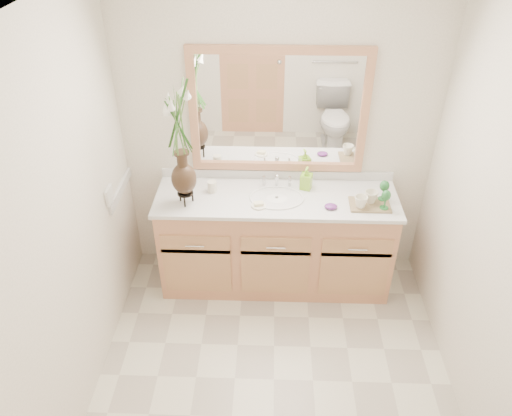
{
  "coord_description": "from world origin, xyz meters",
  "views": [
    {
      "loc": [
        -0.05,
        -2.15,
        2.9
      ],
      "look_at": [
        -0.14,
        0.65,
        0.97
      ],
      "focal_mm": 35.0,
      "sensor_mm": 36.0,
      "label": 1
    }
  ],
  "objects_px": {
    "soap_bottle": "(306,179)",
    "tumbler": "(212,187)",
    "tray": "(370,205)",
    "flower_vase": "(179,129)"
  },
  "relations": [
    {
      "from": "flower_vase",
      "to": "soap_bottle",
      "type": "height_order",
      "value": "flower_vase"
    },
    {
      "from": "flower_vase",
      "to": "soap_bottle",
      "type": "relative_size",
      "value": 5.29
    },
    {
      "from": "tumbler",
      "to": "soap_bottle",
      "type": "bearing_deg",
      "value": 5.6
    },
    {
      "from": "flower_vase",
      "to": "tumbler",
      "type": "height_order",
      "value": "flower_vase"
    },
    {
      "from": "soap_bottle",
      "to": "tray",
      "type": "relative_size",
      "value": 0.56
    },
    {
      "from": "tumbler",
      "to": "tray",
      "type": "xyz_separation_m",
      "value": [
        1.18,
        -0.15,
        -0.04
      ]
    },
    {
      "from": "soap_bottle",
      "to": "flower_vase",
      "type": "bearing_deg",
      "value": -147.66
    },
    {
      "from": "tray",
      "to": "flower_vase",
      "type": "bearing_deg",
      "value": -178.75
    },
    {
      "from": "soap_bottle",
      "to": "tumbler",
      "type": "bearing_deg",
      "value": -156.59
    },
    {
      "from": "soap_bottle",
      "to": "tray",
      "type": "distance_m",
      "value": 0.52
    }
  ]
}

